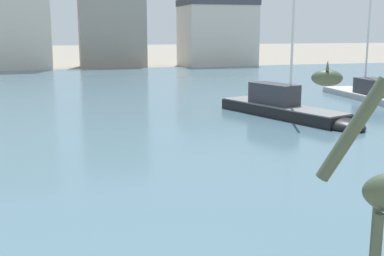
{
  "coord_description": "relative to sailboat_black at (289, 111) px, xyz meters",
  "views": [
    {
      "loc": [
        -1.28,
        0.09,
        4.63
      ],
      "look_at": [
        1.87,
        11.73,
        2.2
      ],
      "focal_mm": 46.01,
      "sensor_mm": 36.0,
      "label": 1
    }
  ],
  "objects": [
    {
      "name": "townhouse_end_terrace",
      "position": [
        -15.17,
        37.55,
        6.14
      ],
      "size": [
        7.17,
        7.34,
        13.51
      ],
      "color": "beige",
      "rests_on": "ground"
    },
    {
      "name": "sailboat_black",
      "position": [
        0.0,
        0.0,
        0.0
      ],
      "size": [
        4.48,
        8.81,
        9.69
      ],
      "color": "black",
      "rests_on": "ground"
    },
    {
      "name": "townhouse_narrow_midrow",
      "position": [
        -4.49,
        39.73,
        6.19
      ],
      "size": [
        8.04,
        5.11,
        13.62
      ],
      "color": "gray",
      "rests_on": "ground"
    },
    {
      "name": "harbor_water",
      "position": [
        -9.75,
        10.03,
        -0.51
      ],
      "size": [
        90.69,
        49.13,
        0.25
      ],
      "primitive_type": "cube",
      "color": "#476675",
      "rests_on": "ground"
    },
    {
      "name": "sailboat_grey",
      "position": [
        8.07,
        5.43,
        -0.13
      ],
      "size": [
        2.34,
        9.58,
        7.24
      ],
      "color": "#939399",
      "rests_on": "ground"
    },
    {
      "name": "townhouse_tall_gabled",
      "position": [
        8.16,
        37.16,
        3.5
      ],
      "size": [
        8.59,
        7.72,
        8.23
      ],
      "color": "beige",
      "rests_on": "ground"
    }
  ]
}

